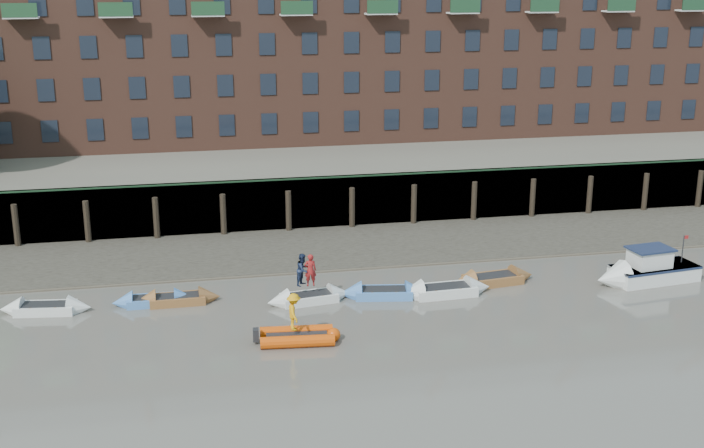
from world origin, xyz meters
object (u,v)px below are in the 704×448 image
object	(u,v)px
rib_tender	(300,336)
person_rib_crew	(294,312)
rowboat_5	(445,290)
motor_launch	(639,272)
person_rower_a	(310,270)
person_rower_b	(303,269)
rowboat_1	(154,300)
rowboat_2	(178,299)
rowboat_0	(46,308)
rowboat_6	(493,279)
rowboat_4	(384,293)
rowboat_3	(309,298)

from	to	relation	value
rib_tender	person_rib_crew	bearing A→B (deg)	169.53
rib_tender	person_rib_crew	distance (m)	1.17
rowboat_5	motor_launch	size ratio (longest dim) A/B	0.82
person_rower_a	person_rower_b	bearing A→B (deg)	-24.83
motor_launch	rib_tender	bearing A→B (deg)	4.80
rowboat_1	rowboat_2	bearing A→B (deg)	-4.93
rowboat_2	motor_launch	bearing A→B (deg)	-5.00
rowboat_0	person_rib_crew	world-z (taller)	person_rib_crew
motor_launch	rowboat_6	bearing A→B (deg)	-17.59
rib_tender	person_rib_crew	size ratio (longest dim) A/B	2.15
rowboat_1	rowboat_6	bearing A→B (deg)	-1.69
motor_launch	person_rower_b	xyz separation A→B (m)	(-17.52, 0.88, 1.03)
person_rower_b	rowboat_2	bearing A→B (deg)	117.03
rowboat_5	person_rower_a	xyz separation A→B (m)	(-6.73, 0.46, 1.39)
person_rower_a	person_rib_crew	distance (m)	4.83
rowboat_4	motor_launch	xyz separation A→B (m)	(13.53, -0.58, 0.38)
rowboat_5	person_rower_a	size ratio (longest dim) A/B	2.98
rowboat_4	motor_launch	distance (m)	13.54
person_rower_b	motor_launch	bearing A→B (deg)	-57.75
rowboat_0	rowboat_5	xyz separation A→B (m)	(19.35, -1.52, 0.03)
rowboat_1	rib_tender	distance (m)	8.64
rowboat_0	rowboat_1	world-z (taller)	rowboat_0
rowboat_3	rowboat_4	distance (m)	3.74
rowboat_3	rib_tender	xyz separation A→B (m)	(-1.10, -4.63, 0.05)
rowboat_0	motor_launch	size ratio (longest dim) A/B	0.75
person_rib_crew	rowboat_3	bearing A→B (deg)	-18.07
rowboat_6	person_rib_crew	bearing A→B (deg)	-162.27
rowboat_1	rowboat_3	world-z (taller)	rowboat_3
rowboat_3	person_rib_crew	world-z (taller)	person_rib_crew
person_rower_b	rowboat_5	bearing A→B (deg)	-59.96
rowboat_2	rowboat_4	world-z (taller)	rowboat_4
person_rower_a	rowboat_4	bearing A→B (deg)	179.65
person_rib_crew	rowboat_5	bearing A→B (deg)	-64.58
rowboat_4	rib_tender	xyz separation A→B (m)	(-4.84, -4.56, 0.04)
motor_launch	person_rib_crew	xyz separation A→B (m)	(-18.62, -3.90, 0.81)
rowboat_1	rowboat_4	world-z (taller)	rowboat_4
rowboat_4	motor_launch	size ratio (longest dim) A/B	0.77
rowboat_2	person_rib_crew	distance (m)	7.63
rowboat_4	rib_tender	bearing A→B (deg)	-127.36
motor_launch	rowboat_5	bearing A→B (deg)	-8.77
rowboat_0	rib_tender	xyz separation A→B (m)	(11.43, -5.74, 0.05)
rowboat_1	rowboat_0	bearing A→B (deg)	-179.24
rowboat_0	rowboat_5	world-z (taller)	rowboat_5
rowboat_2	rowboat_4	distance (m)	10.15
rowboat_3	person_rib_crew	xyz separation A→B (m)	(-1.36, -4.56, 1.19)
rowboat_5	rib_tender	xyz separation A→B (m)	(-7.91, -4.22, 0.02)
rowboat_1	rowboat_5	world-z (taller)	rowboat_5
person_rib_crew	motor_launch	bearing A→B (deg)	-79.67
rib_tender	person_rower_b	xyz separation A→B (m)	(0.84, 4.85, 1.37)
rowboat_2	motor_launch	world-z (taller)	motor_launch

